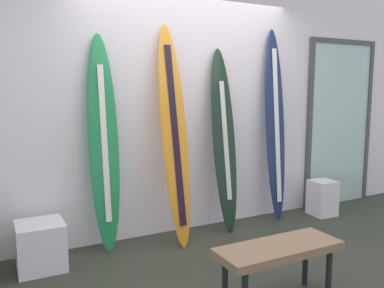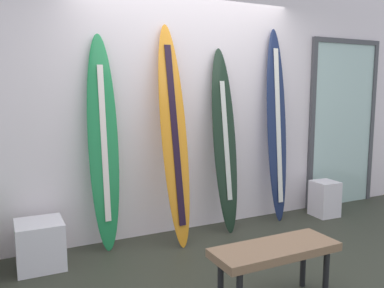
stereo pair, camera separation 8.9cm
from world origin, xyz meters
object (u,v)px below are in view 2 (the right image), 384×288
(surfboard_charcoal, at_px, (225,141))
(glass_door, at_px, (343,121))
(display_block_center, at_px, (40,244))
(surfboard_emerald, at_px, (103,144))
(surfboard_sunset, at_px, (174,136))
(display_block_left, at_px, (325,199))
(surfboard_navy, at_px, (277,127))
(bench, at_px, (275,254))

(surfboard_charcoal, bearing_deg, glass_door, 5.49)
(display_block_center, bearing_deg, surfboard_emerald, 15.57)
(surfboard_sunset, distance_m, surfboard_charcoal, 0.63)
(surfboard_charcoal, distance_m, display_block_left, 1.57)
(surfboard_navy, distance_m, glass_door, 1.21)
(display_block_center, bearing_deg, bench, -43.88)
(display_block_left, relative_size, display_block_center, 1.05)
(display_block_left, distance_m, glass_door, 1.12)
(surfboard_emerald, xyz_separation_m, surfboard_charcoal, (1.30, -0.06, -0.04))
(surfboard_emerald, relative_size, display_block_left, 4.81)
(surfboard_sunset, height_order, display_block_center, surfboard_sunset)
(bench, bearing_deg, surfboard_charcoal, 72.58)
(surfboard_navy, bearing_deg, glass_door, 6.66)
(bench, bearing_deg, surfboard_navy, 52.29)
(surfboard_emerald, height_order, glass_door, glass_door)
(surfboard_navy, distance_m, bench, 2.10)
(surfboard_charcoal, height_order, bench, surfboard_charcoal)
(surfboard_sunset, relative_size, bench, 2.34)
(surfboard_sunset, xyz_separation_m, display_block_left, (1.98, -0.07, -0.87))
(display_block_center, bearing_deg, display_block_left, -0.29)
(display_block_center, xyz_separation_m, bench, (1.45, -1.39, 0.18))
(surfboard_navy, xyz_separation_m, glass_door, (1.20, 0.14, 0.02))
(surfboard_navy, distance_m, display_block_left, 1.10)
(surfboard_sunset, height_order, glass_door, surfboard_sunset)
(display_block_left, height_order, bench, bench)
(surfboard_sunset, bearing_deg, bench, -84.10)
(surfboard_emerald, height_order, display_block_center, surfboard_emerald)
(surfboard_charcoal, relative_size, glass_door, 0.91)
(surfboard_navy, relative_size, display_block_left, 5.21)
(surfboard_sunset, distance_m, glass_door, 2.57)
(display_block_left, bearing_deg, surfboard_sunset, 178.10)
(surfboard_navy, height_order, display_block_center, surfboard_navy)
(surfboard_navy, bearing_deg, display_block_left, -16.07)
(surfboard_emerald, distance_m, glass_door, 3.24)
(display_block_left, height_order, display_block_center, display_block_left)
(surfboard_sunset, height_order, surfboard_charcoal, surfboard_sunset)
(bench, bearing_deg, surfboard_sunset, 95.90)
(surfboard_sunset, relative_size, display_block_left, 5.12)
(display_block_left, bearing_deg, display_block_center, 179.71)
(surfboard_emerald, relative_size, display_block_center, 5.04)
(display_block_center, bearing_deg, glass_door, 4.50)
(surfboard_charcoal, bearing_deg, display_block_left, -5.66)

